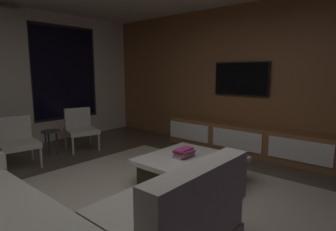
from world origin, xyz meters
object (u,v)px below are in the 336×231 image
(media_console, at_px, (244,140))
(coffee_table, at_px, (191,171))
(book_stack_on_coffee_table, at_px, (184,153))
(mounted_tv, at_px, (241,79))
(accent_chair_by_curtain, at_px, (17,139))
(accent_chair_near_window, at_px, (80,127))
(side_stool, at_px, (51,135))

(media_console, bearing_deg, coffee_table, -177.18)
(book_stack_on_coffee_table, bearing_deg, mounted_tv, 5.36)
(book_stack_on_coffee_table, distance_m, accent_chair_by_curtain, 2.66)
(book_stack_on_coffee_table, xyz_separation_m, mounted_tv, (1.98, 0.19, 0.93))
(accent_chair_near_window, bearing_deg, side_stool, -177.70)
(book_stack_on_coffee_table, distance_m, mounted_tv, 2.20)
(book_stack_on_coffee_table, relative_size, mounted_tv, 0.26)
(side_stool, bearing_deg, accent_chair_near_window, 2.30)
(book_stack_on_coffee_table, relative_size, media_console, 0.09)
(coffee_table, height_order, accent_chair_by_curtain, accent_chair_by_curtain)
(accent_chair_near_window, relative_size, mounted_tv, 0.74)
(side_stool, height_order, mounted_tv, mounted_tv)
(media_console, bearing_deg, side_stool, 133.37)
(side_stool, relative_size, media_console, 0.15)
(accent_chair_by_curtain, relative_size, side_stool, 1.70)
(accent_chair_by_curtain, distance_m, mounted_tv, 3.95)
(book_stack_on_coffee_table, height_order, side_stool, book_stack_on_coffee_table)
(side_stool, bearing_deg, coffee_table, -77.08)
(side_stool, bearing_deg, book_stack_on_coffee_table, -77.09)
(coffee_table, bearing_deg, side_stool, 102.92)
(mounted_tv, bearing_deg, accent_chair_near_window, 129.89)
(book_stack_on_coffee_table, height_order, mounted_tv, mounted_tv)
(media_console, bearing_deg, mounted_tv, 47.59)
(book_stack_on_coffee_table, bearing_deg, accent_chair_by_curtain, 115.85)
(accent_chair_by_curtain, relative_size, mounted_tv, 0.74)
(accent_chair_by_curtain, bearing_deg, coffee_table, -64.62)
(accent_chair_near_window, height_order, accent_chair_by_curtain, same)
(book_stack_on_coffee_table, distance_m, accent_chair_near_window, 2.52)
(mounted_tv, bearing_deg, side_stool, 137.83)
(accent_chair_by_curtain, bearing_deg, media_console, -39.13)
(coffee_table, distance_m, mounted_tv, 2.29)
(book_stack_on_coffee_table, height_order, media_console, media_console)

